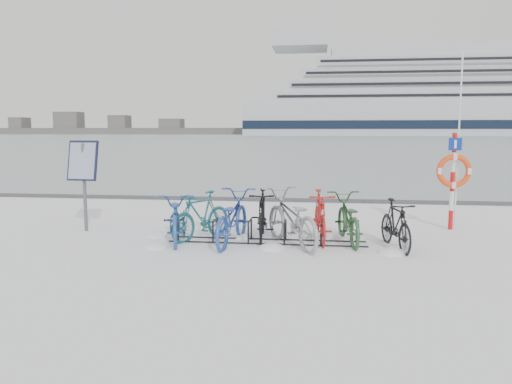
% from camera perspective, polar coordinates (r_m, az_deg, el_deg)
% --- Properties ---
extents(ground, '(900.00, 900.00, 0.00)m').
position_cam_1_polar(ground, '(10.20, 1.30, -5.77)').
color(ground, white).
rests_on(ground, ground).
extents(ice_sheet, '(400.00, 298.00, 0.02)m').
position_cam_1_polar(ice_sheet, '(164.91, 6.87, 6.25)').
color(ice_sheet, '#99A6AD').
rests_on(ice_sheet, ground).
extents(quay_edge, '(400.00, 0.25, 0.10)m').
position_cam_1_polar(quay_edge, '(15.98, 3.48, -0.91)').
color(quay_edge, '#3F3F42').
rests_on(quay_edge, ground).
extents(bike_rack, '(4.00, 0.48, 0.46)m').
position_cam_1_polar(bike_rack, '(10.16, 1.31, -4.78)').
color(bike_rack, black).
rests_on(bike_rack, ground).
extents(info_board, '(0.70, 0.30, 2.04)m').
position_cam_1_polar(info_board, '(11.77, -19.16, 2.80)').
color(info_board, '#595B5E').
rests_on(info_board, ground).
extents(lifebuoy_station, '(0.77, 0.22, 4.02)m').
position_cam_1_polar(lifebuoy_station, '(12.12, 21.68, 2.23)').
color(lifebuoy_station, red).
rests_on(lifebuoy_station, ground).
extents(cruise_ferry, '(153.44, 28.91, 50.42)m').
position_cam_1_polar(cruise_ferry, '(215.48, 19.69, 9.73)').
color(cruise_ferry, silver).
rests_on(cruise_ferry, ground).
extents(shoreline, '(180.00, 12.00, 9.50)m').
position_cam_1_polar(shoreline, '(296.62, -17.45, 6.86)').
color(shoreline, '#464646').
rests_on(shoreline, ground).
extents(bike_0, '(1.23, 2.14, 1.06)m').
position_cam_1_polar(bike_0, '(10.38, -9.11, -2.64)').
color(bike_0, '#264D94').
rests_on(bike_0, ground).
extents(bike_1, '(1.28, 1.73, 1.03)m').
position_cam_1_polar(bike_1, '(10.53, -6.29, -2.54)').
color(bike_1, '#1A5C64').
rests_on(bike_1, ground).
extents(bike_2, '(0.94, 2.17, 1.11)m').
position_cam_1_polar(bike_2, '(10.05, -2.83, -2.76)').
color(bike_2, '#2849A0').
rests_on(bike_2, ground).
extents(bike_3, '(0.63, 1.81, 1.07)m').
position_cam_1_polar(bike_3, '(10.47, 0.71, -2.45)').
color(bike_3, black).
rests_on(bike_3, ground).
extents(bike_4, '(1.72, 2.29, 1.15)m').
position_cam_1_polar(bike_4, '(9.87, 4.02, -2.82)').
color(bike_4, gray).
rests_on(bike_4, ground).
extents(bike_5, '(0.70, 1.84, 1.08)m').
position_cam_1_polar(bike_5, '(10.33, 7.32, -2.60)').
color(bike_5, red).
rests_on(bike_5, ground).
extents(bike_6, '(0.96, 2.03, 1.03)m').
position_cam_1_polar(bike_6, '(10.34, 10.41, -2.82)').
color(bike_6, '#28532C').
rests_on(bike_6, ground).
extents(bike_7, '(0.77, 1.69, 0.98)m').
position_cam_1_polar(bike_7, '(9.99, 15.67, -3.44)').
color(bike_7, black).
rests_on(bike_7, ground).
extents(snow_drifts, '(5.24, 1.81, 0.19)m').
position_cam_1_polar(snow_drifts, '(10.00, 2.27, -6.04)').
color(snow_drifts, white).
rests_on(snow_drifts, ground).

